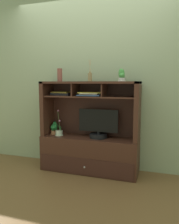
% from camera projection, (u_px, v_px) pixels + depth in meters
% --- Properties ---
extents(floor_plane, '(6.00, 6.00, 0.02)m').
position_uv_depth(floor_plane, '(90.00, 171.00, 3.27)').
color(floor_plane, brown).
rests_on(floor_plane, ground).
extents(back_wall, '(6.00, 0.02, 2.80)m').
position_uv_depth(back_wall, '(94.00, 74.00, 3.31)').
color(back_wall, '#9AA983').
rests_on(back_wall, ground).
extents(media_console, '(1.40, 0.45, 1.30)m').
position_uv_depth(media_console, '(90.00, 143.00, 3.22)').
color(media_console, '#422319').
rests_on(media_console, ground).
extents(tv_monitor, '(0.56, 0.25, 0.40)m').
position_uv_depth(tv_monitor, '(98.00, 126.00, 3.14)').
color(tv_monitor, black).
rests_on(tv_monitor, media_console).
extents(potted_orchid, '(0.12, 0.12, 0.38)m').
position_uv_depth(potted_orchid, '(59.00, 132.00, 3.30)').
color(potted_orchid, beige).
rests_on(potted_orchid, media_console).
extents(potted_fern, '(0.13, 0.13, 0.19)m').
position_uv_depth(potted_fern, '(54.00, 129.00, 3.38)').
color(potted_fern, '#AA6D49').
rests_on(potted_fern, media_console).
extents(magazine_stack_left, '(0.36, 0.26, 0.05)m').
position_uv_depth(magazine_stack_left, '(90.00, 94.00, 3.08)').
color(magazine_stack_left, '#244F84').
rests_on(magazine_stack_left, media_console).
extents(magazine_stack_centre, '(0.31, 0.23, 0.05)m').
position_uv_depth(magazine_stack_centre, '(62.00, 93.00, 3.31)').
color(magazine_stack_centre, '#323039').
rests_on(magazine_stack_centre, media_console).
extents(diffuser_bottle, '(0.06, 0.06, 0.30)m').
position_uv_depth(diffuser_bottle, '(90.00, 77.00, 3.11)').
color(diffuser_bottle, '#93794D').
rests_on(diffuser_bottle, media_console).
extents(potted_succulent, '(0.10, 0.11, 0.17)m').
position_uv_depth(potted_succulent, '(122.00, 76.00, 2.95)').
color(potted_succulent, silver).
rests_on(potted_succulent, media_console).
extents(ceramic_vase, '(0.07, 0.07, 0.19)m').
position_uv_depth(ceramic_vase, '(60.00, 75.00, 3.23)').
color(ceramic_vase, brown).
rests_on(ceramic_vase, media_console).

